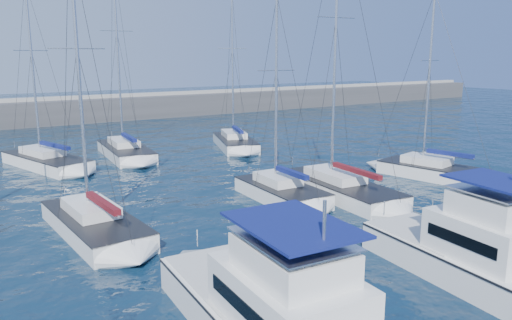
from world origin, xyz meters
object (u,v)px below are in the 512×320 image
sailboat_mid_d (339,187)px  sailboat_back_b (126,151)px  motor_yacht_port_inner (274,313)px  sailboat_back_c (235,142)px  sailboat_mid_e (432,171)px  motor_yacht_stbd_outer (505,237)px  motor_yacht_stbd_inner (470,252)px  sailboat_mid_b (95,224)px  sailboat_back_a (46,161)px  sailboat_mid_c (281,192)px

sailboat_mid_d → sailboat_back_b: 20.77m
motor_yacht_port_inner → sailboat_back_c: (16.04, 29.66, -0.61)m
sailboat_mid_d → sailboat_mid_e: (8.93, -0.01, -0.03)m
motor_yacht_stbd_outer → motor_yacht_stbd_inner: bearing=-179.6°
motor_yacht_port_inner → sailboat_back_b: bearing=83.4°
motor_yacht_port_inner → sailboat_mid_b: bearing=102.0°
motor_yacht_stbd_inner → sailboat_mid_d: 12.43m
motor_yacht_stbd_outer → sailboat_back_a: size_ratio=0.43×
motor_yacht_stbd_outer → sailboat_back_c: 29.65m
motor_yacht_stbd_outer → sailboat_back_a: (-13.48, 30.07, -0.43)m
motor_yacht_stbd_inner → sailboat_mid_e: size_ratio=0.65×
motor_yacht_stbd_inner → sailboat_mid_c: size_ratio=0.69×
sailboat_mid_b → sailboat_mid_c: sailboat_mid_b is taller
sailboat_mid_b → motor_yacht_stbd_outer: bearing=-45.1°
sailboat_mid_b → sailboat_back_c: bearing=39.4°
sailboat_mid_c → sailboat_mid_e: size_ratio=0.94×
sailboat_mid_c → sailboat_back_c: (6.59, 16.83, 0.01)m
sailboat_back_c → motor_yacht_stbd_inner: bearing=-83.4°
motor_yacht_port_inner → sailboat_mid_b: (-1.87, 12.99, -0.62)m
motor_yacht_port_inner → motor_yacht_stbd_outer: bearing=4.8°
motor_yacht_port_inner → sailboat_mid_e: size_ratio=0.77×
sailboat_mid_e → sailboat_mid_d: bearing=167.4°
sailboat_back_a → motor_yacht_port_inner: bearing=-105.0°
sailboat_mid_e → sailboat_mid_c: bearing=161.5°
sailboat_mid_e → sailboat_back_c: sailboat_back_c is taller
sailboat_mid_b → sailboat_mid_e: size_ratio=1.09×
motor_yacht_stbd_outer → sailboat_mid_c: bearing=95.6°
motor_yacht_port_inner → motor_yacht_stbd_inner: same height
sailboat_back_c → sailboat_mid_c: bearing=-92.0°
motor_yacht_port_inner → sailboat_back_b: sailboat_back_b is taller
sailboat_mid_e → sailboat_back_b: size_ratio=0.77×
motor_yacht_stbd_outer → sailboat_mid_d: size_ratio=0.35×
sailboat_mid_c → sailboat_mid_b: bearing=-178.1°
sailboat_mid_b → sailboat_mid_e: bearing=-7.1°
motor_yacht_stbd_inner → sailboat_mid_e: bearing=48.3°
motor_yacht_stbd_inner → sailboat_mid_e: 17.39m
motor_yacht_stbd_inner → sailboat_back_a: size_ratio=0.59×
sailboat_mid_d → sailboat_back_c: bearing=85.1°
sailboat_mid_e → sailboat_back_c: bearing=95.7°
sailboat_mid_b → sailboat_mid_c: 11.32m
sailboat_mid_d → sailboat_mid_e: bearing=4.3°
sailboat_mid_c → sailboat_back_a: bearing=123.6°
sailboat_mid_c → sailboat_mid_e: 12.63m
sailboat_mid_d → sailboat_back_b: size_ratio=1.02×
sailboat_mid_b → sailboat_mid_d: (14.95, -1.45, 0.02)m
motor_yacht_port_inner → motor_yacht_stbd_inner: 9.26m
motor_yacht_stbd_outer → sailboat_mid_e: sailboat_mid_e is taller
sailboat_back_c → sailboat_back_b: bearing=-167.7°
sailboat_mid_c → sailboat_back_c: bearing=71.4°
sailboat_back_a → sailboat_mid_b: bearing=-109.8°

